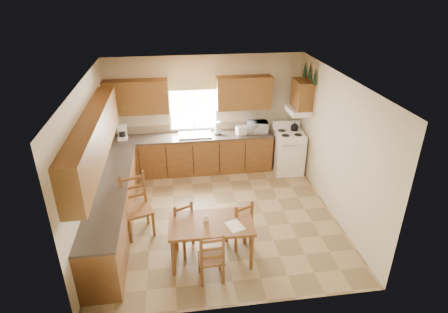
{
  "coord_description": "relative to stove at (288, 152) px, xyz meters",
  "views": [
    {
      "loc": [
        -0.74,
        -6.06,
        4.29
      ],
      "look_at": [
        0.15,
        0.3,
        1.15
      ],
      "focal_mm": 30.0,
      "sensor_mm": 36.0,
      "label": 1
    }
  ],
  "objects": [
    {
      "name": "lower_cab_back",
      "position": [
        -2.25,
        0.3,
        -0.04
      ],
      "size": [
        3.75,
        0.6,
        0.88
      ],
      "primitive_type": "cube",
      "color": "brown",
      "rests_on": "floor"
    },
    {
      "name": "counter_left",
      "position": [
        -3.83,
        -1.8,
        0.42
      ],
      "size": [
        0.63,
        3.6,
        0.04
      ],
      "primitive_type": "cube",
      "color": "#433A33",
      "rests_on": "lower_cab_left"
    },
    {
      "name": "wall_left",
      "position": [
        -4.13,
        -1.65,
        0.87
      ],
      "size": [
        4.5,
        4.5,
        0.0
      ],
      "primitive_type": "plane",
      "color": "beige",
      "rests_on": "floor"
    },
    {
      "name": "upper_cab_back_right",
      "position": [
        -1.02,
        0.44,
        1.37
      ],
      "size": [
        1.25,
        0.33,
        0.75
      ],
      "primitive_type": "cube",
      "color": "brown",
      "rests_on": "wall_back"
    },
    {
      "name": "floor",
      "position": [
        -1.88,
        -1.65,
        -0.48
      ],
      "size": [
        4.5,
        4.5,
        0.0
      ],
      "primitive_type": "plane",
      "color": "#937C55",
      "rests_on": "ground"
    },
    {
      "name": "window_frame",
      "position": [
        -2.18,
        0.57,
        1.07
      ],
      "size": [
        1.13,
        0.02,
        1.18
      ],
      "primitive_type": "cube",
      "color": "white",
      "rests_on": "wall_back"
    },
    {
      "name": "upper_cab_left",
      "position": [
        -3.96,
        -1.8,
        1.37
      ],
      "size": [
        0.33,
        3.6,
        0.75
      ],
      "primitive_type": "cube",
      "color": "brown",
      "rests_on": "wall_left"
    },
    {
      "name": "upper_cab_back_left",
      "position": [
        -3.43,
        0.44,
        1.37
      ],
      "size": [
        1.41,
        0.33,
        0.75
      ],
      "primitive_type": "cube",
      "color": "brown",
      "rests_on": "wall_back"
    },
    {
      "name": "lower_cab_left",
      "position": [
        -3.83,
        -1.8,
        -0.04
      ],
      "size": [
        0.6,
        3.6,
        0.88
      ],
      "primitive_type": "cube",
      "color": "brown",
      "rests_on": "floor"
    },
    {
      "name": "microwave",
      "position": [
        -0.71,
        0.3,
        0.57
      ],
      "size": [
        0.46,
        0.34,
        0.26
      ],
      "primitive_type": "imported",
      "rotation": [
        0.0,
        0.0,
        -0.05
      ],
      "color": "white",
      "rests_on": "counter_back"
    },
    {
      "name": "window_pane",
      "position": [
        -2.18,
        0.57,
        1.07
      ],
      "size": [
        1.05,
        0.01,
        1.1
      ],
      "primitive_type": "cube",
      "color": "white",
      "rests_on": "wall_back"
    },
    {
      "name": "chair_far_right",
      "position": [
        -2.51,
        -2.61,
        -0.05
      ],
      "size": [
        0.48,
        0.47,
        0.87
      ],
      "primitive_type": "cube",
      "rotation": [
        0.0,
        0.0,
        0.42
      ],
      "color": "brown",
      "rests_on": "floor"
    },
    {
      "name": "dining_table",
      "position": [
        -2.15,
        -2.83,
        -0.12
      ],
      "size": [
        1.38,
        0.82,
        0.72
      ],
      "primitive_type": "cube",
      "rotation": [
        0.0,
        0.0,
        -0.03
      ],
      "color": "brown",
      "rests_on": "floor"
    },
    {
      "name": "stove",
      "position": [
        0.0,
        0.0,
        0.0
      ],
      "size": [
        0.69,
        0.71,
        0.97
      ],
      "primitive_type": "cube",
      "rotation": [
        0.0,
        0.0,
        -0.06
      ],
      "color": "white",
      "rests_on": "floor"
    },
    {
      "name": "wall_back",
      "position": [
        -1.88,
        0.6,
        0.87
      ],
      "size": [
        4.5,
        4.5,
        0.0
      ],
      "primitive_type": "plane",
      "color": "beige",
      "rests_on": "floor"
    },
    {
      "name": "pine_decal_b",
      "position": [
        0.33,
        0.0,
        1.94
      ],
      "size": [
        0.22,
        0.22,
        0.36
      ],
      "primitive_type": "cone",
      "color": "#15381A",
      "rests_on": "wall_right"
    },
    {
      "name": "pine_decal_c",
      "position": [
        0.33,
        0.32,
        1.9
      ],
      "size": [
        0.22,
        0.22,
        0.36
      ],
      "primitive_type": "cone",
      "color": "#15381A",
      "rests_on": "wall_right"
    },
    {
      "name": "counter_back",
      "position": [
        -2.25,
        0.3,
        0.42
      ],
      "size": [
        3.75,
        0.63,
        0.04
      ],
      "primitive_type": "cube",
      "color": "#433A33",
      "rests_on": "lower_cab_back"
    },
    {
      "name": "toaster",
      "position": [
        -1.1,
        0.24,
        0.53
      ],
      "size": [
        0.28,
        0.23,
        0.2
      ],
      "primitive_type": "cube",
      "rotation": [
        0.0,
        0.0,
        0.36
      ],
      "color": "white",
      "rests_on": "counter_back"
    },
    {
      "name": "window_valance",
      "position": [
        -2.18,
        0.54,
        1.57
      ],
      "size": [
        1.19,
        0.01,
        0.24
      ],
      "primitive_type": "cube",
      "color": "#5E7F3F",
      "rests_on": "wall_back"
    },
    {
      "name": "range_hood",
      "position": [
        0.15,
        0.0,
        1.04
      ],
      "size": [
        0.44,
        0.62,
        0.12
      ],
      "primitive_type": "cube",
      "color": "white",
      "rests_on": "wall_right"
    },
    {
      "name": "wall_front",
      "position": [
        -1.88,
        -3.9,
        0.87
      ],
      "size": [
        4.5,
        4.5,
        0.0
      ],
      "primitive_type": "plane",
      "color": "beige",
      "rests_on": "floor"
    },
    {
      "name": "chair_near_left",
      "position": [
        -1.64,
        -2.52,
        -0.04
      ],
      "size": [
        0.49,
        0.48,
        0.9
      ],
      "primitive_type": "cube",
      "rotation": [
        0.0,
        0.0,
        3.57
      ],
      "color": "brown",
      "rests_on": "floor"
    },
    {
      "name": "paper_towel",
      "position": [
        -1.65,
        0.32,
        0.59
      ],
      "size": [
        0.16,
        0.16,
        0.3
      ],
      "primitive_type": "cylinder",
      "rotation": [
        0.0,
        0.0,
        0.33
      ],
      "color": "white",
      "rests_on": "counter_back"
    },
    {
      "name": "table_card",
      "position": [
        -2.22,
        -2.79,
        0.29
      ],
      "size": [
        0.09,
        0.04,
        0.11
      ],
      "primitive_type": "cube",
      "rotation": [
        0.0,
        0.0,
        0.26
      ],
      "color": "white",
      "rests_on": "dining_table"
    },
    {
      "name": "chair_near_right",
      "position": [
        -2.2,
        -3.28,
        -0.03
      ],
      "size": [
        0.4,
        0.38,
        0.91
      ],
      "primitive_type": "cube",
      "rotation": [
        0.0,
        0.0,
        3.19
      ],
      "color": "brown",
      "rests_on": "floor"
    },
    {
      "name": "backsplash",
      "position": [
        -2.25,
        0.59,
        0.53
      ],
      "size": [
        3.75,
        0.01,
        0.18
      ],
      "primitive_type": "cube",
      "color": "#87725A",
      "rests_on": "counter_back"
    },
    {
      "name": "sink_basin",
      "position": [
        -2.18,
        0.3,
        0.46
      ],
      "size": [
        0.75,
        0.45,
        0.04
      ],
      "primitive_type": "cube",
      "color": "silver",
      "rests_on": "counter_back"
    },
    {
      "name": "upper_cab_stove",
      "position": [
        0.2,
        0.0,
        1.42
      ],
      "size": [
        0.33,
        0.62,
        0.62
      ],
      "primitive_type": "cube",
      "color": "brown",
      "rests_on": "wall_right"
    },
    {
      "name": "table_paper",
      "position": [
        -1.78,
        -2.97,
        0.24
      ],
      "size": [
        0.31,
        0.36,
        0.0
      ],
      "primitive_type": "cube",
      "rotation": [
        0.0,
        0.0,
        0.3
      ],
      "color": "white",
      "rests_on": "dining_table"
    },
    {
      "name": "pine_decal_a",
      "position": [
        0.33,
        -0.32,
        1.9
      ],
      "size": [
        0.22,
        0.22,
        0.36
      ],
      "primitive_type": "cone",
      "color": "#15381A",
      "rests_on": "wall_right"
    },
    {
      "name": "chair_far_left",
      "position": [
        -3.37,
        -1.98,
        0.08
      ],
      "size": [
        0.6,
        0.59,
        1.14
      ],
      "primitive_type": "cube",
      "rotation": [
        0.0,
        0.0,
        0.33
      ],
      "color": "brown",
      "rests_on": "floor"
    },
    {
      "name": "ceiling",
      "position": [
        -1.88,
        -1.65,
        2.22
      ],
      "size": [
        4.5,
        4.5,
        0.0
      ],
      "primitive_type": "plane",
      "color": "#9B6636",
      "rests_on": "floor"
    },
    {
      "name": "wall_right",
      "position": [
        0.37,
        -1.65,
        0.87
      ],
      "size": [
        4.5,
        4.5,
        0.0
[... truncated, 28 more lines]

